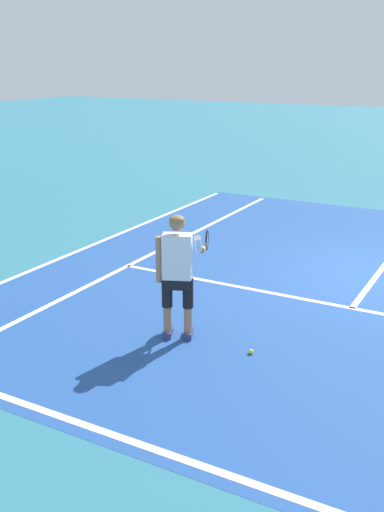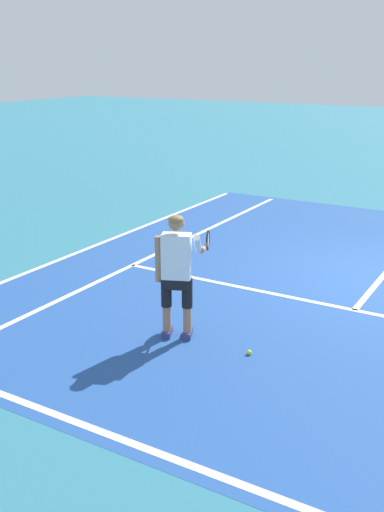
{
  "view_description": "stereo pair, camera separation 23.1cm",
  "coord_description": "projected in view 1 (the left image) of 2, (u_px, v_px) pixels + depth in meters",
  "views": [
    {
      "loc": [
        1.95,
        -10.13,
        3.6
      ],
      "look_at": [
        -1.82,
        -3.28,
        1.05
      ],
      "focal_mm": 42.36,
      "sensor_mm": 36.0,
      "label": 1
    },
    {
      "loc": [
        2.15,
        -10.01,
        3.6
      ],
      "look_at": [
        -1.82,
        -3.28,
        1.05
      ],
      "focal_mm": 42.36,
      "sensor_mm": 36.0,
      "label": 2
    }
  ],
  "objects": [
    {
      "name": "line_singles_left",
      "position": [
        157.0,
        251.0,
        11.87
      ],
      "size": [
        0.1,
        10.8,
        0.01
      ],
      "primitive_type": "cube",
      "color": "white",
      "rests_on": "ground"
    },
    {
      "name": "tennis_player",
      "position": [
        178.0,
        268.0,
        7.93
      ],
      "size": [
        0.57,
        1.23,
        1.71
      ],
      "color": "navy",
      "rests_on": "ground"
    },
    {
      "name": "line_doubles_left",
      "position": [
        101.0,
        242.0,
        12.5
      ],
      "size": [
        0.1,
        10.8,
        0.01
      ],
      "primitive_type": "cube",
      "color": "white",
      "rests_on": "ground"
    },
    {
      "name": "line_baseline",
      "position": [
        226.0,
        474.0,
        5.49
      ],
      "size": [
        10.98,
        0.1,
        0.01
      ],
      "primitive_type": "cube",
      "color": "white",
      "rests_on": "ground"
    },
    {
      "name": "line_service",
      "position": [
        352.0,
        308.0,
        9.16
      ],
      "size": [
        8.23,
        0.1,
        0.01
      ],
      "primitive_type": "cube",
      "color": "white",
      "rests_on": "ground"
    },
    {
      "name": "ground_plane",
      "position": [
        375.0,
        278.0,
        10.44
      ],
      "size": [
        80.0,
        80.0,
        0.0
      ],
      "primitive_type": "plane",
      "color": "teal"
    },
    {
      "name": "tennis_ball_near_feet",
      "position": [
        251.0,
        352.0,
        7.73
      ],
      "size": [
        0.07,
        0.07,
        0.07
      ],
      "primitive_type": "sphere",
      "color": "#CCE02D",
      "rests_on": "ground"
    },
    {
      "name": "court_inner_surface",
      "position": [
        368.0,
        288.0,
        9.99
      ],
      "size": [
        10.98,
        11.2,
        0.0
      ],
      "primitive_type": "cube",
      "color": "#234C93",
      "rests_on": "ground"
    }
  ]
}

